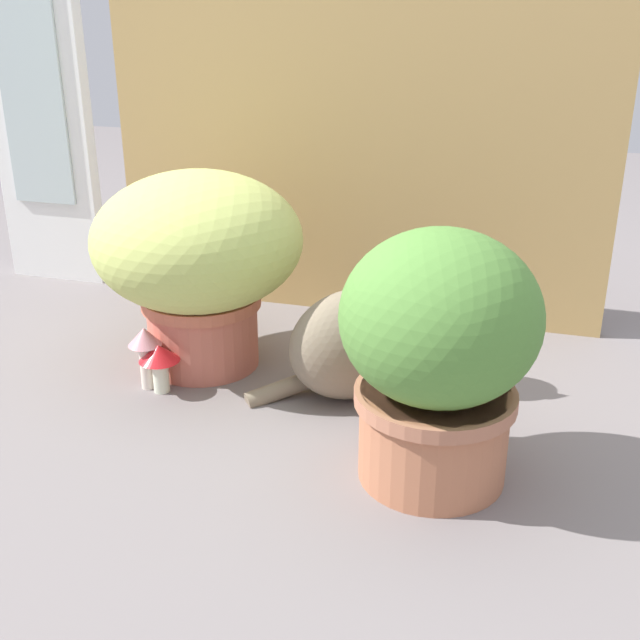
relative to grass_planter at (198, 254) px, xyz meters
The scene contains 8 objects.
ground_plane 0.36m from the grass_planter, 42.17° to the right, with size 6.00×6.00×0.00m, color slate.
cardboard_backdrop 0.47m from the grass_planter, 60.49° to the left, with size 1.20×0.03×0.73m, color tan.
window_panel_white 0.78m from the grass_planter, 146.89° to the left, with size 0.28×0.05×0.95m.
grass_planter is the anchor object (origin of this frame).
leafy_planter 0.61m from the grass_planter, 28.19° to the right, with size 0.31×0.31×0.42m.
cat 0.38m from the grass_planter, ahead, with size 0.36×0.30×0.32m.
mushroom_ornament_pink 0.21m from the grass_planter, 115.08° to the right, with size 0.07×0.07×0.13m.
mushroom_ornament_red 0.23m from the grass_planter, 101.90° to the right, with size 0.08×0.08×0.10m.
Camera 1 is at (0.47, -1.23, 0.74)m, focal length 44.38 mm.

